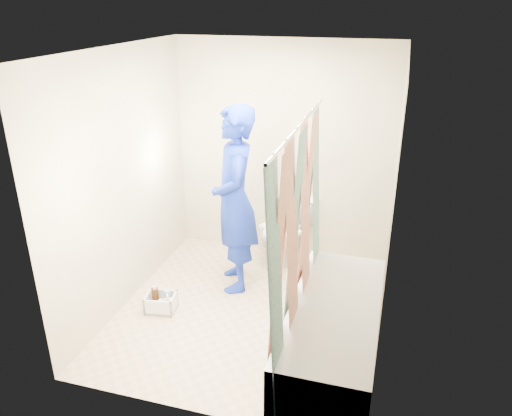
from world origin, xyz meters
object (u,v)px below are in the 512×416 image
(plumber, at_px, (235,201))
(toilet, at_px, (287,231))
(bathtub, at_px, (333,330))
(cleaning_caddy, at_px, (162,303))

(plumber, bearing_deg, toilet, 124.43)
(bathtub, height_order, cleaning_caddy, bathtub)
(bathtub, distance_m, plumber, 1.58)
(bathtub, height_order, plumber, plumber)
(plumber, height_order, cleaning_caddy, plumber)
(toilet, distance_m, cleaning_caddy, 1.61)
(bathtub, relative_size, plumber, 0.93)
(toilet, xyz_separation_m, cleaning_caddy, (-0.92, -1.29, -0.29))
(bathtub, bearing_deg, toilet, 116.12)
(toilet, height_order, cleaning_caddy, toilet)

